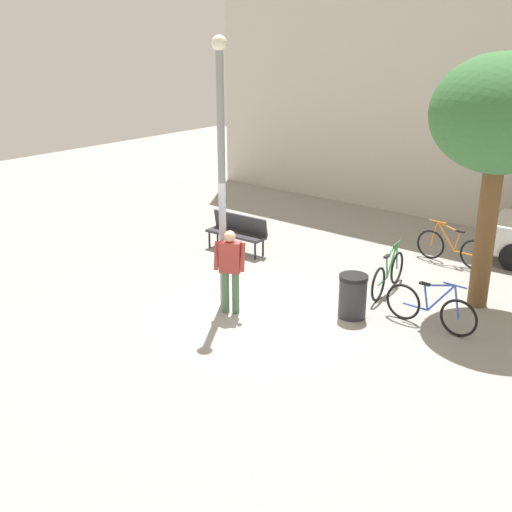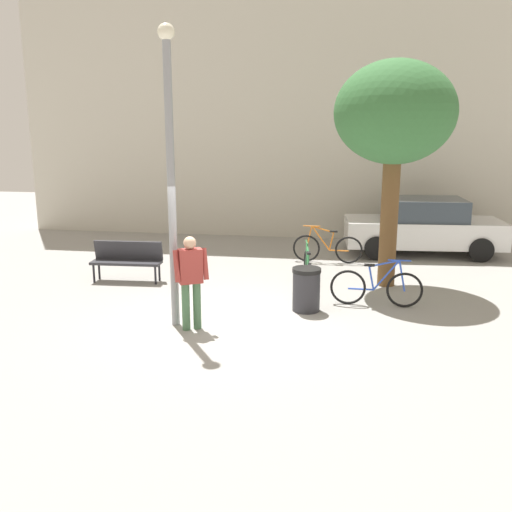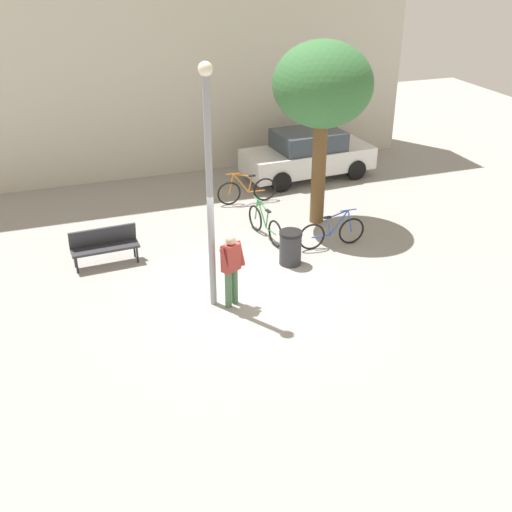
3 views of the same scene
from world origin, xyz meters
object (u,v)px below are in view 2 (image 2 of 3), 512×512
Objects in this scene: person_by_lamppost at (191,276)px; trash_bin at (306,289)px; bicycle_orange at (327,248)px; bicycle_green at (308,271)px; parked_car_white at (423,227)px; bicycle_blue at (377,287)px; park_bench at (127,258)px; plaza_tree at (395,116)px; lamppost at (170,162)px.

person_by_lamppost is 2.40m from trash_bin.
person_by_lamppost is at bearing -112.05° from bicycle_orange.
bicycle_green is 0.99× the size of bicycle_orange.
parked_car_white reaches higher than bicycle_orange.
bicycle_blue is 2.13× the size of trash_bin.
bicycle_orange reaches higher than park_bench.
bicycle_green is 2.47m from bicycle_orange.
bicycle_blue is at bearing 29.56° from person_by_lamppost.
plaza_tree is at bearing 43.91° from person_by_lamppost.
trash_bin is at bearing -128.35° from plaza_tree.
park_bench is at bearing -174.31° from plaza_tree.
bicycle_orange is at bearing 125.95° from plaza_tree.
parked_car_white reaches higher than park_bench.
bicycle_orange is at bearing -151.31° from parked_car_white.
plaza_tree is 4.59m from parked_car_white.
bicycle_orange is 1.00× the size of bicycle_blue.
bicycle_blue is at bearing 20.48° from trash_bin.
bicycle_green is (-1.72, -0.53, -3.32)m from plaza_tree.
lamppost is 4.72m from bicycle_blue.
plaza_tree is (5.86, 0.58, 3.16)m from park_bench.
person_by_lamppost is 0.39× the size of parked_car_white.
bicycle_blue is at bearing 24.63° from lamppost.
lamppost is 4.05m from park_bench.
park_bench is 0.90× the size of bicycle_orange.
bicycle_green is 2.12× the size of trash_bin.
lamppost is 3.07× the size of person_by_lamppost.
bicycle_green is 0.99× the size of bicycle_blue.
trash_bin is (-1.36, -0.51, 0.04)m from bicycle_blue.
parked_car_white is at bearing 52.19° from lamppost.
bicycle_green is at bearing 51.01° from lamppost.
bicycle_orange is at bearing 86.42° from trash_bin.
lamppost is 1.99m from person_by_lamppost.
trash_bin is (2.27, 1.16, -2.48)m from lamppost.
bicycle_blue is (-0.29, -1.57, -3.32)m from plaza_tree.
trash_bin is (-0.25, -4.00, 0.04)m from bicycle_orange.
parked_car_white is at bearing 73.36° from bicycle_blue.
bicycle_blue is at bearing -100.35° from plaza_tree.
trash_bin is at bearing -159.52° from bicycle_blue.
park_bench is 1.91× the size of trash_bin.
bicycle_orange is (2.52, 5.15, -2.53)m from lamppost.
park_bench is at bearing 126.35° from lamppost.
parked_car_white is (1.46, 4.89, 0.39)m from bicycle_blue.
plaza_tree is 4.21m from trash_bin.
bicycle_orange is 0.42× the size of parked_car_white.
plaza_tree is at bearing 51.65° from trash_bin.
trash_bin is at bearing -93.58° from bicycle_orange.
plaza_tree is at bearing -54.05° from bicycle_orange.
bicycle_blue reaches higher than park_bench.
trash_bin is at bearing -19.49° from park_bench.
plaza_tree reaches higher than bicycle_orange.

